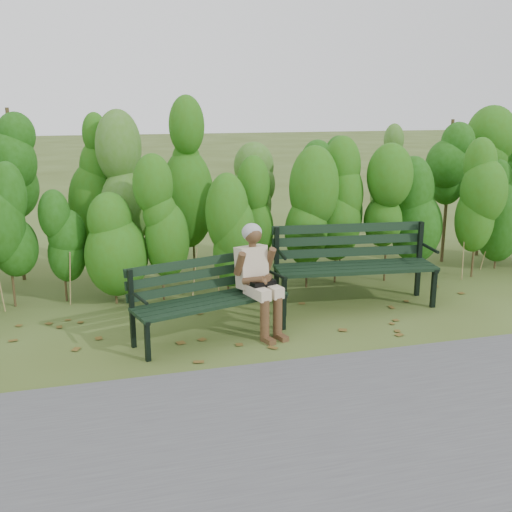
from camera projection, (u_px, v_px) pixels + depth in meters
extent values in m
plane|color=#3D4B1A|center=(264.00, 327.00, 6.80)|extent=(80.00, 80.00, 0.00)
cube|color=#474749|center=(340.00, 425.00, 4.75)|extent=(60.00, 2.50, 0.01)
cylinder|color=#47381E|center=(15.00, 280.00, 7.21)|extent=(0.03, 0.03, 0.80)
ellipsoid|color=#2F6413|center=(10.00, 228.00, 7.05)|extent=(0.64, 0.64, 1.44)
cylinder|color=#47381E|center=(68.00, 276.00, 7.37)|extent=(0.03, 0.03, 0.80)
ellipsoid|color=#2F6413|center=(64.00, 225.00, 7.21)|extent=(0.64, 0.64, 1.44)
cylinder|color=#47381E|center=(119.00, 273.00, 7.53)|extent=(0.03, 0.03, 0.80)
ellipsoid|color=#2F6413|center=(116.00, 223.00, 7.36)|extent=(0.64, 0.64, 1.44)
cylinder|color=#47381E|center=(168.00, 269.00, 7.68)|extent=(0.03, 0.03, 0.80)
ellipsoid|color=#2F6413|center=(166.00, 220.00, 7.52)|extent=(0.64, 0.64, 1.44)
cylinder|color=#47381E|center=(214.00, 266.00, 7.84)|extent=(0.03, 0.03, 0.80)
ellipsoid|color=#2F6413|center=(214.00, 218.00, 7.67)|extent=(0.64, 0.64, 1.44)
cylinder|color=#47381E|center=(259.00, 262.00, 7.99)|extent=(0.03, 0.03, 0.80)
ellipsoid|color=#2F6413|center=(259.00, 215.00, 7.83)|extent=(0.64, 0.64, 1.44)
cylinder|color=#47381E|center=(303.00, 259.00, 8.15)|extent=(0.03, 0.03, 0.80)
ellipsoid|color=#2F6413|center=(304.00, 213.00, 7.99)|extent=(0.64, 0.64, 1.44)
cylinder|color=#47381E|center=(344.00, 256.00, 8.30)|extent=(0.03, 0.03, 0.80)
ellipsoid|color=#2F6413|center=(346.00, 211.00, 8.14)|extent=(0.64, 0.64, 1.44)
cylinder|color=#47381E|center=(384.00, 253.00, 8.46)|extent=(0.03, 0.03, 0.80)
ellipsoid|color=#2F6413|center=(387.00, 209.00, 8.30)|extent=(0.64, 0.64, 1.44)
cylinder|color=#47381E|center=(423.00, 251.00, 8.61)|extent=(0.03, 0.03, 0.80)
ellipsoid|color=#2F6413|center=(426.00, 207.00, 8.45)|extent=(0.64, 0.64, 1.44)
cylinder|color=#47381E|center=(460.00, 248.00, 8.77)|extent=(0.03, 0.03, 0.80)
ellipsoid|color=#2F6413|center=(464.00, 205.00, 8.61)|extent=(0.64, 0.64, 1.44)
cylinder|color=#47381E|center=(496.00, 245.00, 8.93)|extent=(0.03, 0.03, 0.80)
ellipsoid|color=#2F6413|center=(501.00, 203.00, 8.76)|extent=(0.64, 0.64, 1.44)
cylinder|color=#47381E|center=(28.00, 248.00, 8.13)|extent=(0.04, 0.04, 1.10)
ellipsoid|color=#1C4F0D|center=(21.00, 184.00, 7.90)|extent=(0.70, 0.70, 1.98)
cylinder|color=#47381E|center=(86.00, 245.00, 8.32)|extent=(0.04, 0.04, 1.10)
ellipsoid|color=#1C4F0D|center=(82.00, 182.00, 8.10)|extent=(0.70, 0.70, 1.98)
cylinder|color=#47381E|center=(142.00, 242.00, 8.52)|extent=(0.04, 0.04, 1.10)
ellipsoid|color=#1C4F0D|center=(139.00, 180.00, 8.29)|extent=(0.70, 0.70, 1.98)
cylinder|color=#47381E|center=(195.00, 238.00, 8.71)|extent=(0.04, 0.04, 1.10)
ellipsoid|color=#1C4F0D|center=(194.00, 178.00, 8.49)|extent=(0.70, 0.70, 1.98)
cylinder|color=#47381E|center=(246.00, 235.00, 8.91)|extent=(0.04, 0.04, 1.10)
ellipsoid|color=#1C4F0D|center=(246.00, 176.00, 8.68)|extent=(0.70, 0.70, 1.98)
cylinder|color=#47381E|center=(295.00, 232.00, 9.10)|extent=(0.04, 0.04, 1.10)
ellipsoid|color=#1C4F0D|center=(296.00, 175.00, 8.88)|extent=(0.70, 0.70, 1.98)
cylinder|color=#47381E|center=(342.00, 230.00, 9.30)|extent=(0.04, 0.04, 1.10)
ellipsoid|color=#1C4F0D|center=(344.00, 173.00, 9.07)|extent=(0.70, 0.70, 1.98)
cylinder|color=#47381E|center=(387.00, 227.00, 9.49)|extent=(0.04, 0.04, 1.10)
ellipsoid|color=#1C4F0D|center=(390.00, 171.00, 9.27)|extent=(0.70, 0.70, 1.98)
cylinder|color=#47381E|center=(430.00, 224.00, 9.69)|extent=(0.04, 0.04, 1.10)
ellipsoid|color=#1C4F0D|center=(434.00, 170.00, 9.47)|extent=(0.70, 0.70, 1.98)
cylinder|color=#47381E|center=(471.00, 222.00, 9.88)|extent=(0.04, 0.04, 1.10)
ellipsoid|color=#1C4F0D|center=(476.00, 168.00, 9.66)|extent=(0.70, 0.70, 1.98)
cylinder|color=#47381E|center=(511.00, 220.00, 10.08)|extent=(0.04, 0.04, 1.10)
cube|color=brown|center=(161.00, 329.00, 6.74)|extent=(0.11, 0.09, 0.01)
cube|color=brown|center=(348.00, 341.00, 6.41)|extent=(0.08, 0.10, 0.01)
cube|color=brown|center=(279.00, 310.00, 7.34)|extent=(0.07, 0.09, 0.01)
cube|color=brown|center=(313.00, 297.00, 7.84)|extent=(0.10, 0.11, 0.01)
cube|color=brown|center=(396.00, 319.00, 7.04)|extent=(0.10, 0.11, 0.01)
cube|color=brown|center=(405.00, 292.00, 8.02)|extent=(0.10, 0.11, 0.01)
cube|color=brown|center=(263.00, 343.00, 6.36)|extent=(0.11, 0.11, 0.01)
cube|color=brown|center=(157.00, 338.00, 6.48)|extent=(0.09, 0.08, 0.01)
cube|color=brown|center=(348.00, 356.00, 6.03)|extent=(0.11, 0.10, 0.01)
cube|color=brown|center=(396.00, 346.00, 6.27)|extent=(0.09, 0.11, 0.01)
cube|color=brown|center=(385.00, 289.00, 8.15)|extent=(0.11, 0.11, 0.01)
cube|color=brown|center=(137.00, 339.00, 6.46)|extent=(0.10, 0.11, 0.01)
cube|color=brown|center=(290.00, 363.00, 5.87)|extent=(0.10, 0.11, 0.01)
cube|color=brown|center=(281.00, 302.00, 7.63)|extent=(0.10, 0.08, 0.01)
cube|color=brown|center=(422.00, 309.00, 7.37)|extent=(0.10, 0.09, 0.01)
cube|color=brown|center=(490.00, 336.00, 6.53)|extent=(0.11, 0.09, 0.01)
cube|color=brown|center=(32.00, 369.00, 5.74)|extent=(0.08, 0.10, 0.01)
cube|color=brown|center=(454.00, 332.00, 6.65)|extent=(0.10, 0.09, 0.01)
cube|color=brown|center=(255.00, 338.00, 6.48)|extent=(0.07, 0.09, 0.01)
cube|color=brown|center=(478.00, 327.00, 6.80)|extent=(0.10, 0.08, 0.01)
cube|color=brown|center=(42.00, 338.00, 6.47)|extent=(0.11, 0.11, 0.01)
cube|color=brown|center=(477.00, 323.00, 6.93)|extent=(0.10, 0.08, 0.01)
cube|color=brown|center=(352.00, 295.00, 7.91)|extent=(0.11, 0.10, 0.01)
cube|color=brown|center=(417.00, 319.00, 7.06)|extent=(0.09, 0.11, 0.01)
cube|color=brown|center=(412.00, 324.00, 6.88)|extent=(0.11, 0.11, 0.01)
cube|color=brown|center=(241.00, 315.00, 7.19)|extent=(0.08, 0.10, 0.01)
cube|color=black|center=(219.00, 306.00, 6.24)|extent=(1.65, 0.57, 0.04)
cube|color=black|center=(214.00, 303.00, 6.33)|extent=(1.65, 0.57, 0.04)
cube|color=black|center=(209.00, 300.00, 6.43)|extent=(1.65, 0.57, 0.04)
cube|color=black|center=(204.00, 297.00, 6.53)|extent=(1.65, 0.57, 0.04)
cube|color=black|center=(200.00, 286.00, 6.57)|extent=(1.63, 0.52, 0.10)
cube|color=black|center=(199.00, 274.00, 6.55)|extent=(1.63, 0.52, 0.10)
cube|color=black|center=(198.00, 262.00, 6.53)|extent=(1.63, 0.52, 0.10)
cube|color=black|center=(147.00, 341.00, 5.87)|extent=(0.06, 0.06, 0.42)
cube|color=black|center=(132.00, 309.00, 6.15)|extent=(0.06, 0.06, 0.84)
cube|color=black|center=(140.00, 317.00, 5.98)|extent=(0.18, 0.46, 0.04)
cylinder|color=black|center=(140.00, 299.00, 5.89)|extent=(0.13, 0.35, 0.03)
cube|color=black|center=(283.00, 312.00, 6.69)|extent=(0.06, 0.06, 0.42)
cube|color=black|center=(264.00, 285.00, 6.97)|extent=(0.06, 0.06, 0.84)
cube|color=black|center=(274.00, 291.00, 6.79)|extent=(0.18, 0.46, 0.04)
cylinder|color=black|center=(277.00, 275.00, 6.70)|extent=(0.13, 0.35, 0.03)
cube|color=black|center=(361.00, 272.00, 7.20)|extent=(1.98, 0.33, 0.04)
cube|color=black|center=(357.00, 269.00, 7.34)|extent=(1.98, 0.33, 0.04)
cube|color=black|center=(354.00, 266.00, 7.47)|extent=(1.98, 0.33, 0.04)
cube|color=black|center=(350.00, 263.00, 7.60)|extent=(1.98, 0.33, 0.04)
cube|color=black|center=(348.00, 252.00, 7.66)|extent=(1.98, 0.27, 0.12)
cube|color=black|center=(348.00, 240.00, 7.64)|extent=(1.98, 0.27, 0.12)
cube|color=black|center=(348.00, 228.00, 7.62)|extent=(1.98, 0.27, 0.12)
cube|color=black|center=(284.00, 296.00, 7.11)|extent=(0.06, 0.06, 0.50)
cube|color=black|center=(276.00, 265.00, 7.50)|extent=(0.06, 0.06, 0.99)
cube|color=black|center=(280.00, 273.00, 7.26)|extent=(0.11, 0.55, 0.04)
cylinder|color=black|center=(282.00, 254.00, 7.15)|extent=(0.08, 0.41, 0.04)
cube|color=black|center=(434.00, 288.00, 7.40)|extent=(0.06, 0.06, 0.50)
cube|color=black|center=(419.00, 259.00, 7.79)|extent=(0.06, 0.06, 0.99)
cube|color=black|center=(427.00, 266.00, 7.55)|extent=(0.11, 0.55, 0.04)
cylinder|color=black|center=(431.00, 248.00, 7.44)|extent=(0.08, 0.41, 0.04)
cube|color=beige|center=(257.00, 292.00, 6.43)|extent=(0.23, 0.41, 0.12)
cube|color=beige|center=(270.00, 289.00, 6.52)|extent=(0.23, 0.41, 0.12)
cylinder|color=#533720|center=(265.00, 320.00, 6.37)|extent=(0.13, 0.13, 0.46)
cylinder|color=#533720|center=(278.00, 317.00, 6.46)|extent=(0.13, 0.13, 0.46)
cube|color=#533720|center=(268.00, 340.00, 6.36)|extent=(0.13, 0.20, 0.06)
cube|color=#533720|center=(281.00, 337.00, 6.45)|extent=(0.13, 0.20, 0.06)
cube|color=beige|center=(252.00, 267.00, 6.63)|extent=(0.38, 0.31, 0.48)
cylinder|color=#533720|center=(252.00, 245.00, 6.55)|extent=(0.08, 0.08, 0.09)
sphere|color=#533720|center=(253.00, 235.00, 6.51)|extent=(0.19, 0.19, 0.19)
ellipsoid|color=gray|center=(252.00, 232.00, 6.52)|extent=(0.22, 0.21, 0.20)
cylinder|color=#533720|center=(240.00, 264.00, 6.45)|extent=(0.13, 0.21, 0.28)
cylinder|color=#533720|center=(270.00, 259.00, 6.64)|extent=(0.13, 0.21, 0.28)
cylinder|color=#533720|center=(253.00, 280.00, 6.44)|extent=(0.25, 0.20, 0.12)
cylinder|color=#533720|center=(268.00, 278.00, 6.54)|extent=(0.16, 0.26, 0.12)
sphere|color=#533720|center=(264.00, 282.00, 6.45)|extent=(0.10, 0.10, 0.10)
cube|color=black|center=(263.00, 287.00, 6.47)|extent=(0.30, 0.18, 0.15)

